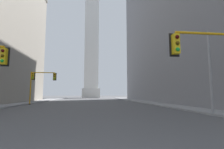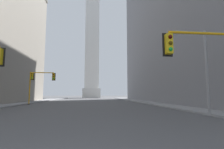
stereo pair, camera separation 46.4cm
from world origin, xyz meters
The scene contains 5 objects.
sidewalk_left centered at (-12.73, 28.19, 0.07)m, with size 5.00×93.97×0.15m, color gray.
sidewalk_right centered at (12.73, 28.19, 0.07)m, with size 5.00×93.97×0.15m, color gray.
obelisk centered at (0.00, 78.31, 36.19)m, with size 7.93×7.93×74.56m.
traffic_light_mid_left centered at (-8.43, 28.24, 4.18)m, with size 4.36×0.51×5.51m.
street_lamp centered at (9.88, 10.86, 4.48)m, with size 3.00×0.36×7.15m.
Camera 2 is at (1.00, -2.71, 1.74)m, focal length 28.00 mm.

